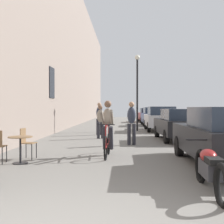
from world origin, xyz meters
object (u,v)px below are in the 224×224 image
Objects in this scene: street_lamp at (137,83)px; parked_car_third at (160,118)px; parked_car_nearest at (222,135)px; parked_car_fifth at (147,115)px; cafe_chair_mid_toward_wall at (26,141)px; parked_car_fourth at (153,116)px; pedestrian_far at (99,117)px; cafe_table_mid at (20,144)px; pedestrian_near at (132,121)px; parked_car_second at (178,124)px; cyclist_on_bicycle at (108,130)px; parked_motorcycle at (210,169)px; pedestrian_mid at (100,120)px.

street_lamp is 2.75m from parked_car_third.
parked_car_fifth is at bearing 89.98° from parked_car_nearest.
parked_car_fifth is (5.35, 21.92, 0.24)m from cafe_chair_mid_toward_wall.
parked_car_fourth reaches higher than parked_car_fifth.
cafe_table_mid is at bearing -100.04° from pedestrian_far.
pedestrian_near is at bearing -68.84° from pedestrian_far.
parked_car_nearest is 22.77m from parked_car_fifth.
parked_car_second is (2.19, 1.74, -0.23)m from pedestrian_near.
parked_car_third is at bearing 65.41° from cafe_table_mid.
pedestrian_near is at bearing 52.21° from cafe_table_mid.
cafe_table_mid is 0.16× the size of parked_car_third.
cyclist_on_bicycle reaches higher than parked_car_second.
street_lamp is 1.14× the size of parked_car_fourth.
parked_car_nearest is 1.97× the size of parked_motorcycle.
cafe_chair_mid_toward_wall is 0.21× the size of parked_car_fifth.
parked_car_nearest is at bearing -89.45° from parked_car_third.
cyclist_on_bicycle is at bearing -100.87° from parked_car_fourth.
parked_car_third is at bearing 6.25° from street_lamp.
pedestrian_mid reaches higher than parked_car_fourth.
pedestrian_near is 0.35× the size of street_lamp.
cafe_table_mid is 2.61m from cyclist_on_bicycle.
pedestrian_mid is at bearing -83.88° from pedestrian_far.
parked_car_fifth is (3.83, 14.45, -0.24)m from pedestrian_far.
pedestrian_far is 0.41× the size of parked_car_fourth.
parked_car_nearest reaches higher than parked_car_second.
cafe_table_mid is 0.18× the size of parked_car_second.
pedestrian_mid is at bearing 106.61° from parked_motorcycle.
parked_car_fourth is at bearing 90.07° from parked_car_nearest.
cyclist_on_bicycle reaches higher than cafe_table_mid.
pedestrian_far is 4.55m from parked_car_second.
cyclist_on_bicycle reaches higher than cafe_chair_mid_toward_wall.
parked_car_second is at bearing 47.32° from cafe_table_mid.
cyclist_on_bicycle is 1.02× the size of pedestrian_near.
parked_car_third is at bearing -90.59° from parked_car_fifth.
parked_car_nearest reaches higher than parked_car_fifth.
parked_car_nearest is at bearing -24.99° from cyclist_on_bicycle.
pedestrian_mid is 9.18m from parked_motorcycle.
parked_car_third is at bearing 54.62° from pedestrian_mid.
parked_car_nearest is (3.82, -8.32, -0.22)m from pedestrian_far.
cafe_table_mid is 5.28m from parked_car_nearest.
parked_car_fifth is (2.20, 18.66, -0.22)m from pedestrian_near.
street_lamp is 11.87m from parked_car_fifth.
street_lamp is at bearing -173.75° from parked_car_third.
parked_car_third is 2.05× the size of parked_motorcycle.
pedestrian_mid is 0.33× the size of street_lamp.
parked_car_third is 1.03× the size of parked_car_fourth.
pedestrian_far reaches higher than cafe_chair_mid_toward_wall.
pedestrian_far reaches higher than pedestrian_near.
cafe_chair_mid_toward_wall is at bearing -108.30° from parked_car_fourth.
cafe_table_mid is 17.60m from parked_car_fourth.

